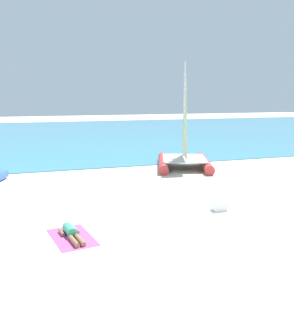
# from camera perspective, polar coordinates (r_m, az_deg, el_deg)

# --- Properties ---
(ground_plane) EXTENTS (120.00, 120.00, 0.00)m
(ground_plane) POSITION_cam_1_polar(r_m,az_deg,el_deg) (19.48, -4.42, -0.85)
(ground_plane) COLOR beige
(ocean_water) EXTENTS (120.00, 40.00, 0.05)m
(ocean_water) POSITION_cam_1_polar(r_m,az_deg,el_deg) (40.54, -11.80, 5.29)
(ocean_water) COLOR teal
(ocean_water) RESTS_ON ground
(sailboat_red) EXTENTS (4.33, 5.33, 6.01)m
(sailboat_red) POSITION_cam_1_polar(r_m,az_deg,el_deg) (20.90, 5.88, 2.45)
(sailboat_red) COLOR #CC3838
(sailboat_red) RESTS_ON ground
(towel_left) EXTENTS (1.40, 2.05, 0.01)m
(towel_left) POSITION_cam_1_polar(r_m,az_deg,el_deg) (11.02, -11.73, -10.66)
(towel_left) COLOR #D84C99
(towel_left) RESTS_ON ground
(sunbather_left) EXTENTS (0.66, 1.57, 0.30)m
(sunbather_left) POSITION_cam_1_polar(r_m,az_deg,el_deg) (11.03, -11.86, -9.93)
(sunbather_left) COLOR #3FB28C
(sunbather_left) RESTS_ON towel_left
(cooler_box) EXTENTS (0.50, 0.36, 0.36)m
(cooler_box) POSITION_cam_1_polar(r_m,az_deg,el_deg) (13.42, 11.37, -5.83)
(cooler_box) COLOR white
(cooler_box) RESTS_ON ground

